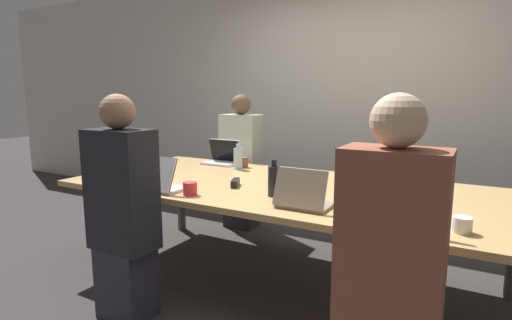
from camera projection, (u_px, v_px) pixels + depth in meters
ground_plane at (287, 281)px, 2.99m from camera, size 24.00×24.00×0.00m
curtain_wall at (358, 93)px, 4.26m from camera, size 12.00×0.06×2.80m
conference_table at (288, 193)px, 2.88m from camera, size 3.24×1.40×0.73m
laptop_far_left at (223, 157)px, 3.79m from camera, size 0.33×0.23×0.23m
person_far_left at (241, 164)px, 4.14m from camera, size 0.40×0.24×1.38m
cup_far_left at (243, 162)px, 3.61m from camera, size 0.09×0.09×0.09m
bottle_far_left at (238, 158)px, 3.51m from camera, size 0.08×0.08×0.22m
laptop_near_midright at (303, 197)px, 2.30m from camera, size 0.31×0.23×0.23m
bottle_near_midright at (274, 180)px, 2.57m from camera, size 0.08×0.08×0.24m
laptop_near_left at (157, 181)px, 2.73m from camera, size 0.35×0.25×0.24m
person_near_left at (123, 213)px, 2.41m from camera, size 0.40×0.24×1.38m
cup_near_left at (190, 189)px, 2.61m from camera, size 0.09×0.09×0.09m
bottle_near_left at (141, 170)px, 2.96m from camera, size 0.07×0.07×0.23m
laptop_near_right at (403, 215)px, 1.95m from camera, size 0.36×0.23×0.24m
person_near_right at (389, 274)px, 1.59m from camera, size 0.40×0.24×1.39m
cup_near_right at (462, 225)px, 1.90m from camera, size 0.09×0.09×0.08m
stapler at (235, 183)px, 2.86m from camera, size 0.10×0.16×0.05m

